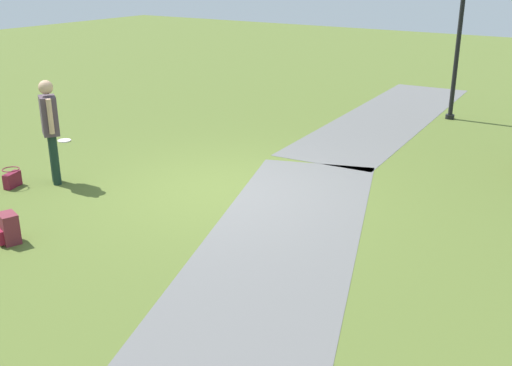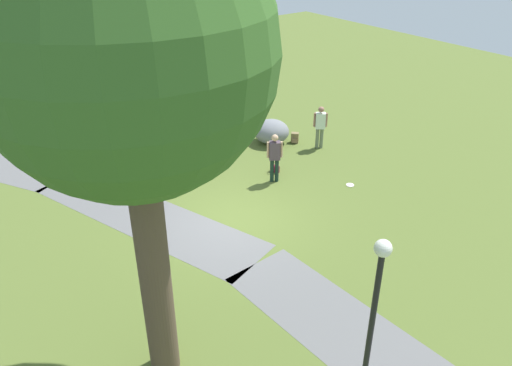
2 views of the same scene
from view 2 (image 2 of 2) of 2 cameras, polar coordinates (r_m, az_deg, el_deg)
ground_plane at (r=14.79m, az=-2.61°, el=-4.30°), size 48.00×48.00×0.00m
footpath_segment_near at (r=11.17m, az=13.89°, el=-18.62°), size 8.10×2.44×0.01m
footpath_segment_mid at (r=15.36m, az=-12.45°, el=-3.66°), size 8.21×4.44×0.01m
large_shade_tree at (r=7.56m, az=-14.33°, el=13.90°), size 4.40×4.40×8.51m
lamp_post at (r=8.58m, az=13.11°, el=-14.33°), size 0.28×0.28×3.78m
lawn_boulder at (r=19.53m, az=1.75°, el=5.85°), size 1.87×1.87×0.92m
woman_with_handbag at (r=16.44m, az=2.12°, el=3.22°), size 0.40×0.45×1.69m
man_near_boulder at (r=19.03m, az=7.28°, el=6.60°), size 0.41×0.43×1.65m
handbag_on_grass at (r=17.41m, az=2.15°, el=1.69°), size 0.34×0.34×0.31m
backpack_by_boulder at (r=19.67m, az=4.42°, el=5.12°), size 0.35×0.35×0.40m
spare_backpack_on_lawn at (r=17.47m, az=-4.99°, el=1.89°), size 0.32×0.33×0.40m
frisbee_on_grass at (r=16.90m, az=10.61°, el=-0.22°), size 0.26×0.26×0.02m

